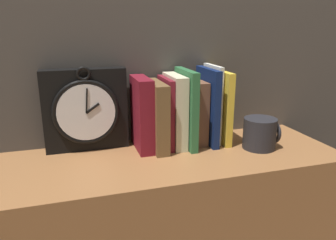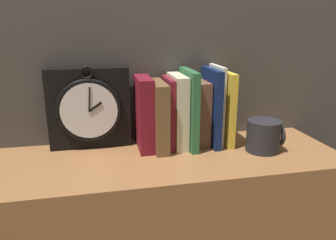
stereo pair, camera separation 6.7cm
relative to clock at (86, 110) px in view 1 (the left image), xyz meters
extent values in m
cube|color=black|center=(0.00, 0.01, 0.00)|extent=(0.23, 0.05, 0.23)
torus|color=black|center=(0.00, -0.02, 0.00)|extent=(0.18, 0.01, 0.18)
cylinder|color=silver|center=(0.00, -0.03, 0.00)|extent=(0.16, 0.01, 0.16)
cube|color=black|center=(0.02, -0.03, 0.01)|extent=(0.04, 0.00, 0.03)
cube|color=black|center=(0.00, -0.03, 0.03)|extent=(0.01, 0.00, 0.07)
torus|color=black|center=(0.00, -0.02, 0.10)|extent=(0.04, 0.01, 0.04)
cube|color=maroon|center=(0.15, -0.04, -0.01)|extent=(0.04, 0.14, 0.20)
cube|color=brown|center=(0.19, -0.05, -0.02)|extent=(0.04, 0.15, 0.19)
cube|color=maroon|center=(0.22, -0.04, -0.01)|extent=(0.01, 0.13, 0.20)
cube|color=beige|center=(0.25, -0.04, -0.01)|extent=(0.04, 0.14, 0.21)
cube|color=#2B673B|center=(0.28, -0.05, 0.00)|extent=(0.02, 0.15, 0.22)
cube|color=brown|center=(0.31, -0.03, -0.02)|extent=(0.04, 0.12, 0.19)
cube|color=#10204F|center=(0.35, -0.04, 0.00)|extent=(0.02, 0.15, 0.22)
cube|color=white|center=(0.37, -0.03, 0.00)|extent=(0.01, 0.12, 0.23)
cube|color=yellow|center=(0.39, -0.04, -0.01)|extent=(0.02, 0.14, 0.21)
cylinder|color=#232328|center=(0.47, -0.14, -0.07)|extent=(0.09, 0.09, 0.09)
torus|color=#232328|center=(0.52, -0.14, -0.07)|extent=(0.01, 0.07, 0.07)
camera|label=1|loc=(-0.04, -0.91, 0.23)|focal=35.00mm
camera|label=2|loc=(0.03, -0.92, 0.23)|focal=35.00mm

